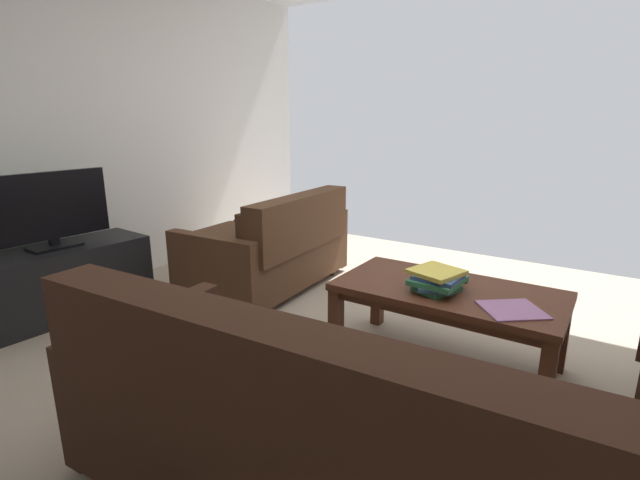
{
  "coord_description": "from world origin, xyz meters",
  "views": [
    {
      "loc": [
        -0.95,
        2.26,
        1.39
      ],
      "look_at": [
        0.25,
        0.44,
        0.81
      ],
      "focal_mm": 26.04,
      "sensor_mm": 36.0,
      "label": 1
    }
  ],
  "objects_px": {
    "sofa_main": "(333,435)",
    "loveseat_near": "(272,247)",
    "flat_tv": "(49,209)",
    "tv_remote": "(453,279)",
    "coffee_table": "(448,299)",
    "tv_stand": "(60,281)",
    "book_stack": "(437,280)",
    "loose_magazine": "(512,310)"
  },
  "relations": [
    {
      "from": "sofa_main",
      "to": "flat_tv",
      "type": "distance_m",
      "value": 2.65
    },
    {
      "from": "loveseat_near",
      "to": "tv_stand",
      "type": "height_order",
      "value": "loveseat_near"
    },
    {
      "from": "sofa_main",
      "to": "coffee_table",
      "type": "xyz_separation_m",
      "value": [
        0.04,
        -1.29,
        0.04
      ]
    },
    {
      "from": "tv_stand",
      "to": "loose_magazine",
      "type": "distance_m",
      "value": 2.99
    },
    {
      "from": "loveseat_near",
      "to": "coffee_table",
      "type": "bearing_deg",
      "value": 164.96
    },
    {
      "from": "loveseat_near",
      "to": "book_stack",
      "type": "relative_size",
      "value": 4.73
    },
    {
      "from": "tv_stand",
      "to": "tv_remote",
      "type": "height_order",
      "value": "tv_stand"
    },
    {
      "from": "loveseat_near",
      "to": "tv_remote",
      "type": "relative_size",
      "value": 8.81
    },
    {
      "from": "sofa_main",
      "to": "coffee_table",
      "type": "height_order",
      "value": "sofa_main"
    },
    {
      "from": "loveseat_near",
      "to": "tv_remote",
      "type": "bearing_deg",
      "value": 169.27
    },
    {
      "from": "loveseat_near",
      "to": "flat_tv",
      "type": "bearing_deg",
      "value": 53.59
    },
    {
      "from": "tv_stand",
      "to": "book_stack",
      "type": "distance_m",
      "value": 2.63
    },
    {
      "from": "sofa_main",
      "to": "loveseat_near",
      "type": "bearing_deg",
      "value": -46.2
    },
    {
      "from": "tv_remote",
      "to": "loose_magazine",
      "type": "height_order",
      "value": "tv_remote"
    },
    {
      "from": "sofa_main",
      "to": "coffee_table",
      "type": "relative_size",
      "value": 1.72
    },
    {
      "from": "flat_tv",
      "to": "tv_remote",
      "type": "bearing_deg",
      "value": -159.18
    },
    {
      "from": "tv_stand",
      "to": "flat_tv",
      "type": "xyz_separation_m",
      "value": [
        -0.0,
        -0.0,
        0.52
      ]
    },
    {
      "from": "flat_tv",
      "to": "book_stack",
      "type": "relative_size",
      "value": 2.63
    },
    {
      "from": "sofa_main",
      "to": "flat_tv",
      "type": "height_order",
      "value": "flat_tv"
    },
    {
      "from": "sofa_main",
      "to": "tv_remote",
      "type": "distance_m",
      "value": 1.43
    },
    {
      "from": "tv_stand",
      "to": "flat_tv",
      "type": "relative_size",
      "value": 1.52
    },
    {
      "from": "sofa_main",
      "to": "book_stack",
      "type": "height_order",
      "value": "sofa_main"
    },
    {
      "from": "book_stack",
      "to": "tv_stand",
      "type": "bearing_deg",
      "value": 16.53
    },
    {
      "from": "tv_stand",
      "to": "tv_remote",
      "type": "bearing_deg",
      "value": -159.16
    },
    {
      "from": "flat_tv",
      "to": "tv_remote",
      "type": "xyz_separation_m",
      "value": [
        -2.52,
        -0.96,
        -0.29
      ]
    },
    {
      "from": "sofa_main",
      "to": "tv_stand",
      "type": "distance_m",
      "value": 2.63
    },
    {
      "from": "sofa_main",
      "to": "loose_magazine",
      "type": "height_order",
      "value": "sofa_main"
    },
    {
      "from": "sofa_main",
      "to": "tv_stand",
      "type": "bearing_deg",
      "value": -10.11
    },
    {
      "from": "coffee_table",
      "to": "loose_magazine",
      "type": "height_order",
      "value": "loose_magazine"
    },
    {
      "from": "tv_stand",
      "to": "book_stack",
      "type": "relative_size",
      "value": 4.0
    },
    {
      "from": "coffee_table",
      "to": "tv_remote",
      "type": "height_order",
      "value": "tv_remote"
    },
    {
      "from": "sofa_main",
      "to": "loveseat_near",
      "type": "height_order",
      "value": "sofa_main"
    },
    {
      "from": "tv_stand",
      "to": "flat_tv",
      "type": "bearing_deg",
      "value": -114.09
    },
    {
      "from": "tv_remote",
      "to": "loose_magazine",
      "type": "distance_m",
      "value": 0.46
    },
    {
      "from": "sofa_main",
      "to": "tv_stand",
      "type": "xyz_separation_m",
      "value": [
        2.58,
        -0.46,
        -0.11
      ]
    },
    {
      "from": "tv_remote",
      "to": "flat_tv",
      "type": "bearing_deg",
      "value": 20.82
    },
    {
      "from": "coffee_table",
      "to": "flat_tv",
      "type": "distance_m",
      "value": 2.7
    },
    {
      "from": "coffee_table",
      "to": "sofa_main",
      "type": "bearing_deg",
      "value": 91.88
    },
    {
      "from": "loveseat_near",
      "to": "tv_remote",
      "type": "distance_m",
      "value": 1.63
    },
    {
      "from": "flat_tv",
      "to": "tv_remote",
      "type": "relative_size",
      "value": 4.9
    },
    {
      "from": "coffee_table",
      "to": "book_stack",
      "type": "relative_size",
      "value": 4.0
    },
    {
      "from": "book_stack",
      "to": "loose_magazine",
      "type": "bearing_deg",
      "value": 173.05
    }
  ]
}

